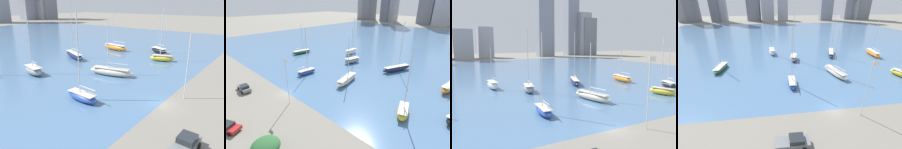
{
  "view_description": "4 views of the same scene",
  "coord_description": "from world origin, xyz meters",
  "views": [
    {
      "loc": [
        -29.4,
        -12.5,
        15.18
      ],
      "look_at": [
        1.22,
        10.52,
        2.53
      ],
      "focal_mm": 35.0,
      "sensor_mm": 36.0,
      "label": 1
    },
    {
      "loc": [
        35.71,
        -18.89,
        21.37
      ],
      "look_at": [
        5.91,
        12.12,
        3.07
      ],
      "focal_mm": 28.0,
      "sensor_mm": 36.0,
      "label": 2
    },
    {
      "loc": [
        -20.32,
        -23.36,
        12.42
      ],
      "look_at": [
        0.26,
        15.92,
        5.99
      ],
      "focal_mm": 35.0,
      "sensor_mm": 36.0,
      "label": 3
    },
    {
      "loc": [
        -11.71,
        -21.87,
        18.74
      ],
      "look_at": [
        -7.21,
        9.24,
        3.77
      ],
      "focal_mm": 24.0,
      "sensor_mm": 36.0,
      "label": 4
    }
  ],
  "objects": [
    {
      "name": "ground_plane",
      "position": [
        0.0,
        0.0,
        0.0
      ],
      "size": [
        500.0,
        500.0,
        0.0
      ],
      "primitive_type": "plane",
      "color": "gray"
    },
    {
      "name": "sailboat_white",
      "position": [
        -10.5,
        37.33,
        1.14
      ],
      "size": [
        2.71,
        7.26,
        11.38
      ],
      "rotation": [
        0.0,
        0.0,
        0.08
      ],
      "color": "white",
      "rests_on": "harbor_water"
    },
    {
      "name": "sailboat_orange",
      "position": [
        28.82,
        29.93,
        1.06
      ],
      "size": [
        3.26,
        9.83,
        14.15
      ],
      "rotation": [
        0.0,
        0.0,
        -0.11
      ],
      "color": "orange",
      "rests_on": "harbor_water"
    },
    {
      "name": "sailboat_cream",
      "position": [
        6.7,
        14.88,
        0.94
      ],
      "size": [
        4.46,
        10.25,
        12.44
      ],
      "rotation": [
        0.0,
        0.0,
        0.23
      ],
      "color": "beige",
      "rests_on": "harbor_water"
    },
    {
      "name": "sailboat_navy",
      "position": [
        12.67,
        32.65,
        0.99
      ],
      "size": [
        5.97,
        10.88,
        15.72
      ],
      "rotation": [
        0.0,
        0.0,
        -0.38
      ],
      "color": "#19234C",
      "rests_on": "harbor_water"
    },
    {
      "name": "harbor_water",
      "position": [
        0.0,
        70.0,
        0.0
      ],
      "size": [
        180.0,
        140.0,
        0.0
      ],
      "color": "#4C7099",
      "rests_on": "ground_plane"
    },
    {
      "name": "sailboat_green",
      "position": [
        -26.75,
        23.24,
        0.82
      ],
      "size": [
        3.51,
        8.94,
        12.76
      ],
      "rotation": [
        0.0,
        0.0,
        -0.13
      ],
      "color": "#236B3D",
      "rests_on": "harbor_water"
    },
    {
      "name": "sailboat_blue",
      "position": [
        -6.46,
        10.78,
        0.9
      ],
      "size": [
        2.45,
        6.57,
        14.19
      ],
      "rotation": [
        0.0,
        0.0,
        -0.06
      ],
      "color": "#284CA8",
      "rests_on": "harbor_water"
    },
    {
      "name": "sailboat_gray",
      "position": [
        -3.01,
        29.02,
        1.08
      ],
      "size": [
        3.8,
        6.9,
        15.97
      ],
      "rotation": [
        0.0,
        0.0,
        -0.2
      ],
      "color": "gray",
      "rests_on": "harbor_water"
    },
    {
      "name": "flag_pole",
      "position": [
        4.45,
        -2.07,
        5.83
      ],
      "size": [
        1.24,
        0.14,
        10.71
      ],
      "color": "silver",
      "rests_on": "ground_plane"
    },
    {
      "name": "sailboat_yellow",
      "position": [
        24.81,
        11.3,
        0.98
      ],
      "size": [
        4.18,
        6.65,
        13.99
      ],
      "rotation": [
        0.0,
        0.0,
        0.35
      ],
      "color": "yellow",
      "rests_on": "harbor_water"
    },
    {
      "name": "parked_pickup_gray",
      "position": [
        -9.04,
        -6.92,
        0.85
      ],
      "size": [
        5.06,
        2.42,
        1.72
      ],
      "rotation": [
        0.0,
        0.0,
        -1.61
      ],
      "color": "slate",
      "rests_on": "ground_plane"
    }
  ]
}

